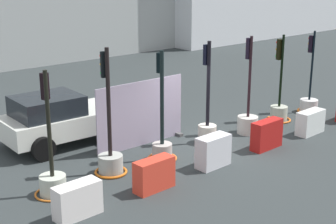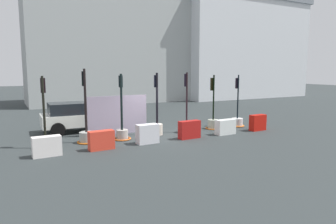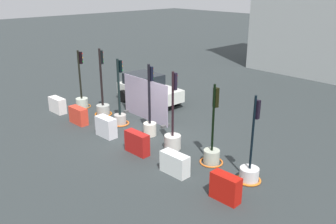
{
  "view_description": "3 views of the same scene",
  "coord_description": "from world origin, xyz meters",
  "px_view_note": "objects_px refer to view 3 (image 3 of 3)",
  "views": [
    {
      "loc": [
        -10.72,
        -10.54,
        5.57
      ],
      "look_at": [
        -1.35,
        0.49,
        1.24
      ],
      "focal_mm": 53.99,
      "sensor_mm": 36.0,
      "label": 1
    },
    {
      "loc": [
        -7.01,
        -14.15,
        3.4
      ],
      "look_at": [
        0.47,
        -0.26,
        1.26
      ],
      "focal_mm": 33.01,
      "sensor_mm": 36.0,
      "label": 2
    },
    {
      "loc": [
        11.59,
        -9.41,
        6.53
      ],
      "look_at": [
        1.7,
        -0.15,
        1.64
      ],
      "focal_mm": 38.52,
      "sensor_mm": 36.0,
      "label": 3
    }
  ],
  "objects_px": {
    "traffic_light_5": "(212,150)",
    "construction_barrier_0": "(57,105)",
    "traffic_light_2": "(120,113)",
    "car_white_van": "(148,89)",
    "traffic_light_1": "(103,105)",
    "traffic_light_6": "(250,170)",
    "traffic_light_0": "(82,98)",
    "traffic_light_4": "(173,136)",
    "construction_barrier_2": "(106,127)",
    "construction_barrier_5": "(225,188)",
    "construction_barrier_3": "(137,143)",
    "traffic_light_3": "(150,121)",
    "construction_barrier_1": "(78,116)",
    "construction_barrier_4": "(175,164)"
  },
  "relations": [
    {
      "from": "traffic_light_1",
      "to": "construction_barrier_1",
      "type": "xyz_separation_m",
      "value": [
        0.25,
        -1.59,
        -0.12
      ]
    },
    {
      "from": "traffic_light_5",
      "to": "traffic_light_2",
      "type": "bearing_deg",
      "value": -178.23
    },
    {
      "from": "traffic_light_0",
      "to": "traffic_light_5",
      "type": "xyz_separation_m",
      "value": [
        9.19,
        0.2,
        0.01
      ]
    },
    {
      "from": "construction_barrier_2",
      "to": "construction_barrier_4",
      "type": "height_order",
      "value": "construction_barrier_2"
    },
    {
      "from": "traffic_light_2",
      "to": "car_white_van",
      "type": "xyz_separation_m",
      "value": [
        -1.6,
        3.12,
        0.28
      ]
    },
    {
      "from": "traffic_light_1",
      "to": "traffic_light_3",
      "type": "bearing_deg",
      "value": 0.54
    },
    {
      "from": "traffic_light_6",
      "to": "car_white_van",
      "type": "xyz_separation_m",
      "value": [
        -9.02,
        3.02,
        0.39
      ]
    },
    {
      "from": "car_white_van",
      "to": "construction_barrier_0",
      "type": "bearing_deg",
      "value": -114.4
    },
    {
      "from": "traffic_light_6",
      "to": "traffic_light_1",
      "type": "bearing_deg",
      "value": 179.73
    },
    {
      "from": "traffic_light_5",
      "to": "traffic_light_4",
      "type": "bearing_deg",
      "value": -173.94
    },
    {
      "from": "construction_barrier_1",
      "to": "construction_barrier_2",
      "type": "bearing_deg",
      "value": 2.9
    },
    {
      "from": "traffic_light_0",
      "to": "construction_barrier_2",
      "type": "relative_size",
      "value": 3.02
    },
    {
      "from": "traffic_light_1",
      "to": "construction_barrier_3",
      "type": "height_order",
      "value": "traffic_light_1"
    },
    {
      "from": "construction_barrier_0",
      "to": "construction_barrier_3",
      "type": "relative_size",
      "value": 0.97
    },
    {
      "from": "traffic_light_4",
      "to": "traffic_light_5",
      "type": "relative_size",
      "value": 1.05
    },
    {
      "from": "car_white_van",
      "to": "traffic_light_0",
      "type": "bearing_deg",
      "value": -121.7
    },
    {
      "from": "traffic_light_1",
      "to": "car_white_van",
      "type": "xyz_separation_m",
      "value": [
        0.11,
        2.97,
        0.3
      ]
    },
    {
      "from": "traffic_light_1",
      "to": "traffic_light_4",
      "type": "height_order",
      "value": "traffic_light_1"
    },
    {
      "from": "traffic_light_2",
      "to": "construction_barrier_5",
      "type": "height_order",
      "value": "traffic_light_2"
    },
    {
      "from": "traffic_light_1",
      "to": "traffic_light_6",
      "type": "distance_m",
      "value": 9.13
    },
    {
      "from": "traffic_light_2",
      "to": "construction_barrier_2",
      "type": "xyz_separation_m",
      "value": [
        0.77,
        -1.33,
        -0.1
      ]
    },
    {
      "from": "traffic_light_1",
      "to": "traffic_light_6",
      "type": "relative_size",
      "value": 1.11
    },
    {
      "from": "traffic_light_0",
      "to": "construction_barrier_2",
      "type": "distance_m",
      "value": 4.5
    },
    {
      "from": "traffic_light_6",
      "to": "traffic_light_2",
      "type": "bearing_deg",
      "value": -179.2
    },
    {
      "from": "traffic_light_0",
      "to": "construction_barrier_5",
      "type": "bearing_deg",
      "value": -7.29
    },
    {
      "from": "traffic_light_2",
      "to": "construction_barrier_3",
      "type": "relative_size",
      "value": 2.81
    },
    {
      "from": "traffic_light_0",
      "to": "traffic_light_4",
      "type": "relative_size",
      "value": 0.96
    },
    {
      "from": "construction_barrier_3",
      "to": "traffic_light_4",
      "type": "bearing_deg",
      "value": 63.83
    },
    {
      "from": "traffic_light_2",
      "to": "car_white_van",
      "type": "bearing_deg",
      "value": 117.15
    },
    {
      "from": "construction_barrier_4",
      "to": "construction_barrier_0",
      "type": "bearing_deg",
      "value": 179.92
    },
    {
      "from": "traffic_light_2",
      "to": "traffic_light_5",
      "type": "height_order",
      "value": "traffic_light_2"
    },
    {
      "from": "traffic_light_5",
      "to": "construction_barrier_3",
      "type": "bearing_deg",
      "value": -149.12
    },
    {
      "from": "car_white_van",
      "to": "traffic_light_2",
      "type": "bearing_deg",
      "value": -62.85
    },
    {
      "from": "construction_barrier_1",
      "to": "construction_barrier_3",
      "type": "height_order",
      "value": "construction_barrier_3"
    },
    {
      "from": "traffic_light_1",
      "to": "construction_barrier_1",
      "type": "distance_m",
      "value": 1.61
    },
    {
      "from": "construction_barrier_4",
      "to": "car_white_van",
      "type": "bearing_deg",
      "value": 146.52
    },
    {
      "from": "construction_barrier_0",
      "to": "car_white_van",
      "type": "relative_size",
      "value": 0.29
    },
    {
      "from": "traffic_light_4",
      "to": "construction_barrier_2",
      "type": "bearing_deg",
      "value": -156.25
    },
    {
      "from": "traffic_light_0",
      "to": "traffic_light_6",
      "type": "relative_size",
      "value": 1.01
    },
    {
      "from": "traffic_light_1",
      "to": "construction_barrier_5",
      "type": "distance_m",
      "value": 9.43
    },
    {
      "from": "construction_barrier_3",
      "to": "construction_barrier_4",
      "type": "height_order",
      "value": "construction_barrier_3"
    },
    {
      "from": "traffic_light_0",
      "to": "car_white_van",
      "type": "relative_size",
      "value": 0.81
    },
    {
      "from": "traffic_light_4",
      "to": "construction_barrier_5",
      "type": "xyz_separation_m",
      "value": [
        3.87,
        -1.41,
        -0.09
      ]
    },
    {
      "from": "traffic_light_5",
      "to": "construction_barrier_0",
      "type": "height_order",
      "value": "traffic_light_5"
    },
    {
      "from": "traffic_light_1",
      "to": "construction_barrier_0",
      "type": "distance_m",
      "value": 2.5
    },
    {
      "from": "construction_barrier_1",
      "to": "construction_barrier_5",
      "type": "relative_size",
      "value": 1.1
    },
    {
      "from": "traffic_light_5",
      "to": "construction_barrier_2",
      "type": "height_order",
      "value": "traffic_light_5"
    },
    {
      "from": "traffic_light_2",
      "to": "construction_barrier_0",
      "type": "xyz_separation_m",
      "value": [
        -3.66,
        -1.42,
        -0.15
      ]
    },
    {
      "from": "construction_barrier_5",
      "to": "car_white_van",
      "type": "height_order",
      "value": "car_white_van"
    },
    {
      "from": "construction_barrier_0",
      "to": "construction_barrier_2",
      "type": "distance_m",
      "value": 4.43
    }
  ]
}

